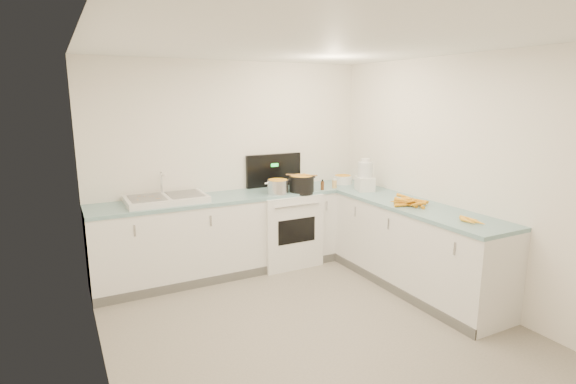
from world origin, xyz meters
name	(u,v)px	position (x,y,z in m)	size (l,w,h in m)	color
floor	(315,330)	(0.00, 0.00, 0.00)	(3.50, 4.00, 0.00)	gray
ceiling	(319,43)	(0.00, 0.00, 2.50)	(3.50, 4.00, 0.00)	white
wall_back	(233,165)	(0.00, 2.00, 1.25)	(3.50, 2.50, 0.00)	white
wall_front	(540,279)	(0.00, -2.00, 1.25)	(3.50, 2.50, 0.00)	white
wall_left	(95,222)	(-1.75, 0.00, 1.25)	(4.00, 2.50, 0.00)	white
wall_right	(462,179)	(1.75, 0.00, 1.25)	(4.00, 2.50, 0.00)	white
counter_back	(243,232)	(0.00, 1.70, 0.47)	(3.50, 0.62, 0.94)	white
counter_right	(415,247)	(1.45, 0.30, 0.47)	(0.62, 2.20, 0.94)	white
stove	(284,226)	(0.55, 1.69, 0.47)	(0.76, 0.65, 1.36)	white
sink	(166,199)	(-0.90, 1.70, 0.98)	(0.86, 0.52, 0.31)	white
steel_pot	(278,188)	(0.39, 1.53, 1.01)	(0.26, 0.26, 0.19)	silver
black_pot	(302,184)	(0.70, 1.51, 1.03)	(0.30, 0.30, 0.22)	black
wooden_spoon	(302,175)	(0.70, 1.51, 1.15)	(0.02, 0.02, 0.39)	#AD7A47
mixing_bowl	(343,180)	(1.44, 1.69, 1.00)	(0.24, 0.24, 0.11)	white
extract_bottle	(322,186)	(0.98, 1.48, 0.99)	(0.04, 0.04, 0.11)	#593319
spice_jar	(334,184)	(1.18, 1.50, 0.99)	(0.06, 0.06, 0.10)	#E5B266
food_processor	(365,177)	(1.42, 1.19, 1.11)	(0.26, 0.29, 0.40)	white
carrot_pile	(409,202)	(1.38, 0.36, 0.98)	(0.45, 0.45, 0.09)	orange
peeled_carrots	(472,221)	(1.41, -0.44, 0.96)	(0.15, 0.29, 0.04)	#FFAB26
peelings	(147,198)	(-1.11, 1.67, 1.02)	(0.23, 0.24, 0.01)	tan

